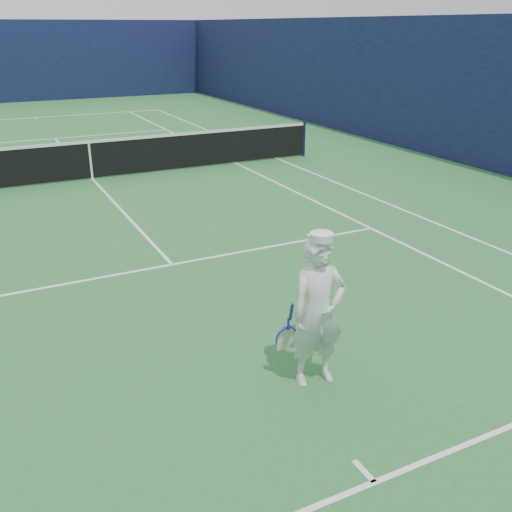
# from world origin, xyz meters

# --- Properties ---
(ground) EXTENTS (80.00, 80.00, 0.00)m
(ground) POSITION_xyz_m (0.00, 0.00, 0.00)
(ground) COLOR #286A34
(ground) RESTS_ON ground
(court_markings) EXTENTS (11.03, 23.83, 0.01)m
(court_markings) POSITION_xyz_m (0.00, 0.00, 0.00)
(court_markings) COLOR white
(court_markings) RESTS_ON ground
(windscreen_fence) EXTENTS (20.12, 36.12, 4.00)m
(windscreen_fence) POSITION_xyz_m (0.00, 0.00, 2.00)
(windscreen_fence) COLOR #0F1538
(windscreen_fence) RESTS_ON ground
(tennis_net) EXTENTS (12.88, 0.09, 1.07)m
(tennis_net) POSITION_xyz_m (0.00, 0.00, 0.55)
(tennis_net) COLOR #141E4C
(tennis_net) RESTS_ON ground
(tennis_player) EXTENTS (0.76, 0.53, 1.77)m
(tennis_player) POSITION_xyz_m (0.37, -10.31, 0.86)
(tennis_player) COLOR white
(tennis_player) RESTS_ON ground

